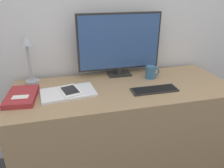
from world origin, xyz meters
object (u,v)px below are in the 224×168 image
object	(u,v)px
coffee_mug	(151,72)
monitor	(120,44)
laptop	(68,93)
ereader	(70,91)
keyboard	(154,90)
desk_lamp	(28,54)
notebook	(22,96)

from	to	relation	value
coffee_mug	monitor	bearing A→B (deg)	150.56
laptop	ereader	size ratio (longest dim) A/B	1.79
monitor	ereader	distance (m)	0.52
monitor	laptop	xyz separation A→B (m)	(-0.41, -0.25, -0.24)
keyboard	ereader	size ratio (longest dim) A/B	1.53
ereader	coffee_mug	xyz separation A→B (m)	(0.62, 0.12, 0.02)
desk_lamp	ereader	bearing A→B (deg)	-43.90
monitor	coffee_mug	size ratio (longest dim) A/B	5.78
keyboard	laptop	distance (m)	0.57
laptop	coffee_mug	distance (m)	0.64
desk_lamp	laptop	bearing A→B (deg)	-45.44
laptop	desk_lamp	bearing A→B (deg)	134.56
laptop	ereader	xyz separation A→B (m)	(0.01, 0.00, 0.01)
coffee_mug	ereader	bearing A→B (deg)	-168.55
laptop	coffee_mug	bearing A→B (deg)	11.28
monitor	desk_lamp	bearing A→B (deg)	-179.79
ereader	coffee_mug	distance (m)	0.63
laptop	desk_lamp	size ratio (longest dim) A/B	1.04
keyboard	ereader	world-z (taller)	ereader
ereader	monitor	bearing A→B (deg)	31.61
monitor	desk_lamp	world-z (taller)	monitor
monitor	desk_lamp	xyz separation A→B (m)	(-0.65, -0.00, -0.03)
keyboard	notebook	distance (m)	0.86
monitor	notebook	xyz separation A→B (m)	(-0.70, -0.24, -0.23)
monitor	desk_lamp	size ratio (longest dim) A/B	1.81
keyboard	ereader	distance (m)	0.56
coffee_mug	notebook	bearing A→B (deg)	-172.48
laptop	coffee_mug	size ratio (longest dim) A/B	3.32
keyboard	ereader	bearing A→B (deg)	171.21
coffee_mug	laptop	bearing A→B (deg)	-168.72
desk_lamp	coffee_mug	distance (m)	0.90
monitor	keyboard	size ratio (longest dim) A/B	2.03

